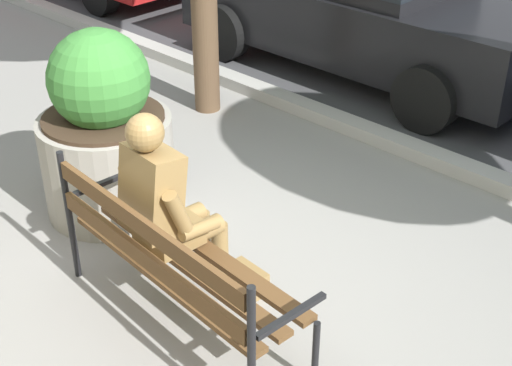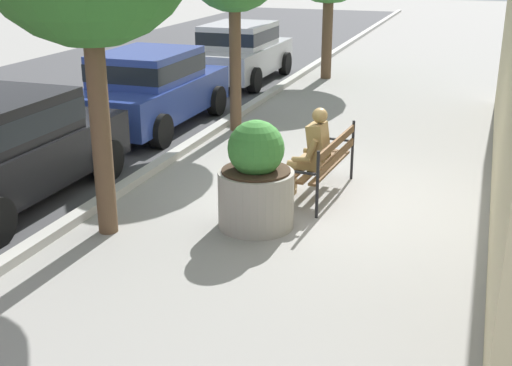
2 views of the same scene
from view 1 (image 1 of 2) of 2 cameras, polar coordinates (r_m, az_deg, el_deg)
The scene contains 5 objects.
ground_plane at distance 4.67m, azimuth -7.56°, elevation -10.33°, with size 80.00×80.00×0.00m, color gray.
curb_stone at distance 6.48m, azimuth 12.47°, elevation 2.54°, with size 60.00×0.20×0.12m, color #B2AFA8.
park_bench at distance 4.22m, azimuth -6.78°, elevation -5.95°, with size 1.83×0.65×0.95m.
bronze_statue_seated at distance 4.38m, azimuth -6.39°, elevation -2.43°, with size 0.67×0.77×1.37m.
concrete_planter at distance 5.46m, azimuth -11.79°, elevation 3.65°, with size 0.99×0.99×1.43m.
Camera 1 is at (2.84, -2.10, 3.05)m, focal length 50.70 mm.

